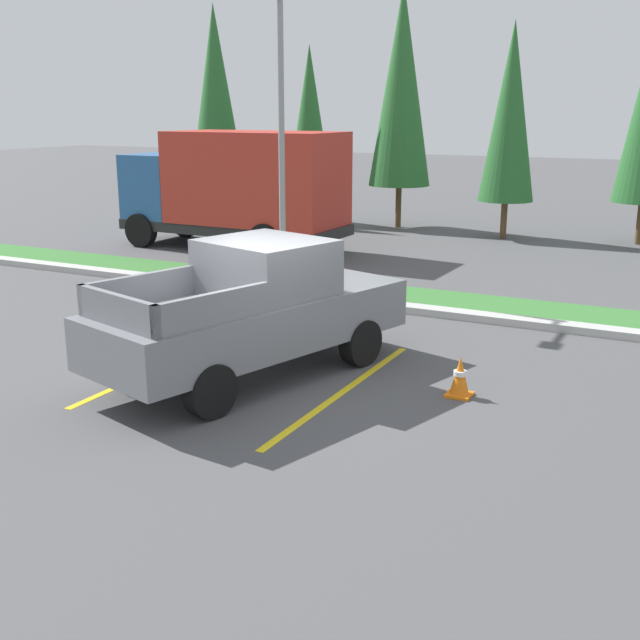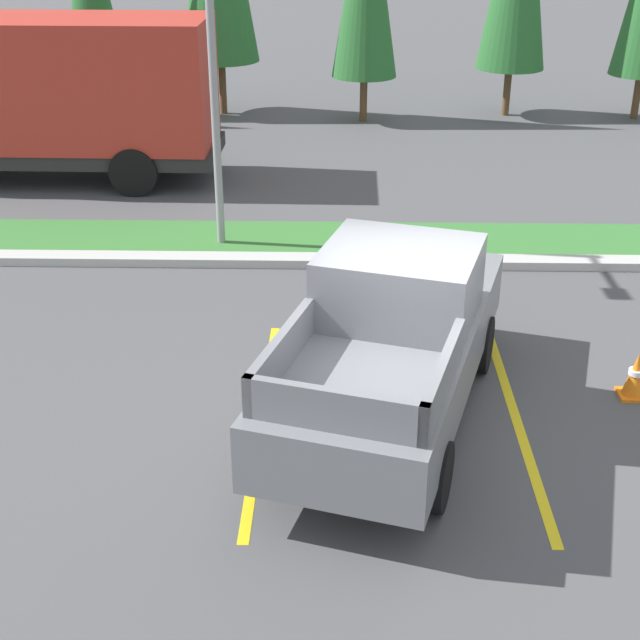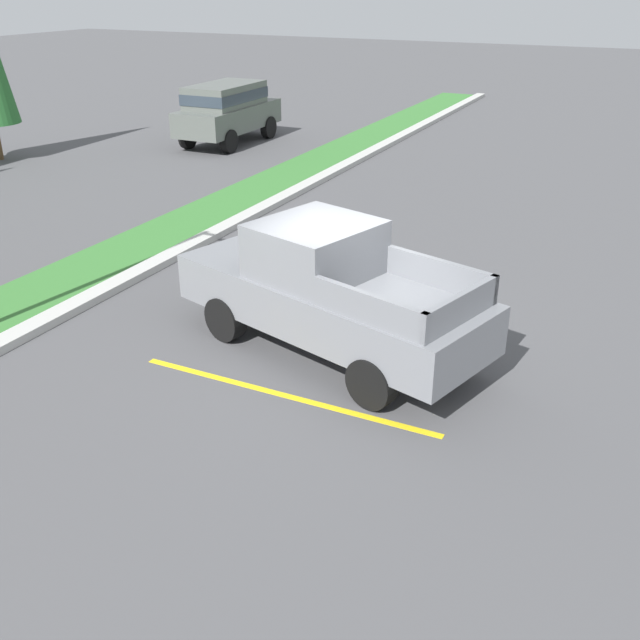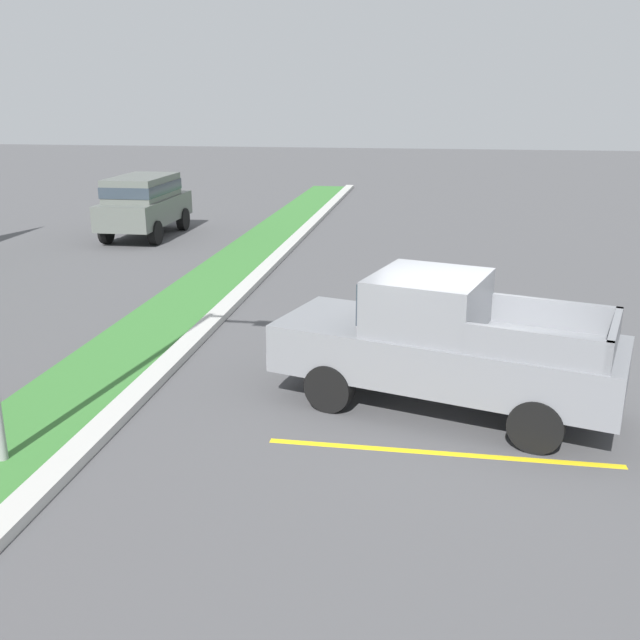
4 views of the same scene
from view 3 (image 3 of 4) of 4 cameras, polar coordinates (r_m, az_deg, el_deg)
name	(u,v)px [view 3 (image 3 of 4)]	position (r m, az deg, el deg)	size (l,w,h in m)	color
ground_plane	(345,345)	(11.89, 1.96, -1.99)	(120.00, 120.00, 0.00)	#4C4C4F
parking_line_near	(284,395)	(10.52, -2.88, -5.95)	(0.12, 4.80, 0.01)	yellow
parking_line_far	(366,314)	(12.99, 3.68, 0.49)	(0.12, 4.80, 0.01)	yellow
curb_strip	(107,289)	(14.42, -16.48, 2.38)	(56.00, 0.40, 0.15)	#B2B2AD
grass_median	(64,281)	(15.17, -19.58, 2.90)	(56.00, 1.80, 0.06)	#387533
pickup_truck_main	(327,291)	(11.30, 0.59, 2.33)	(3.28, 5.54, 2.10)	black
suv_distant	(227,109)	(26.99, -7.37, 16.27)	(4.62, 2.01, 2.10)	black
traffic_cone	(370,266)	(14.42, 3.98, 4.33)	(0.36, 0.36, 0.60)	orange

